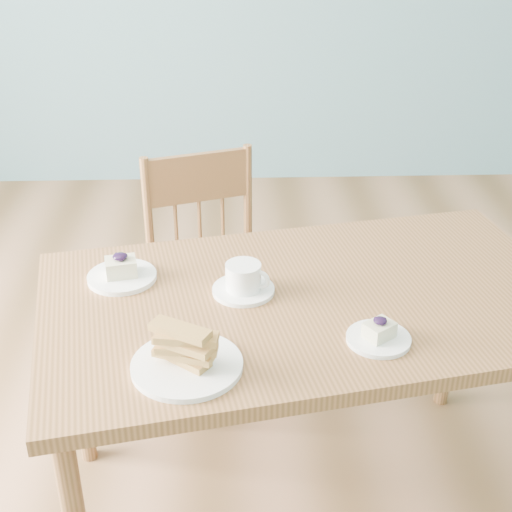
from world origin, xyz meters
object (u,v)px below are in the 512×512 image
dining_table (308,320)px  biscotti_plate (186,354)px  coffee_cup (244,280)px  cheesecake_plate_near (379,335)px  dining_chair (212,280)px  cheesecake_plate_far (122,273)px

dining_table → biscotti_plate: size_ratio=6.03×
coffee_cup → cheesecake_plate_near: bearing=-14.1°
cheesecake_plate_near → biscotti_plate: 0.42m
cheesecake_plate_near → coffee_cup: (-0.29, 0.22, 0.02)m
dining_table → dining_chair: dining_chair is taller
dining_chair → biscotti_plate: (-0.03, -0.82, 0.30)m
dining_chair → cheesecake_plate_near: size_ratio=5.79×
coffee_cup → biscotti_plate: (-0.12, -0.30, 0.00)m
biscotti_plate → dining_table: bearing=44.2°
cheesecake_plate_near → coffee_cup: coffee_cup is taller
dining_chair → coffee_cup: size_ratio=5.38×
dining_chair → cheesecake_plate_far: bearing=-132.7°
cheesecake_plate_far → biscotti_plate: 0.41m
dining_table → biscotti_plate: (-0.28, -0.27, 0.10)m
biscotti_plate → dining_chair: bearing=88.1°
dining_chair → coffee_cup: bearing=-97.4°
biscotti_plate → coffee_cup: bearing=67.4°
dining_table → coffee_cup: 0.19m
dining_table → cheesecake_plate_far: size_ratio=8.10×
dining_table → cheesecake_plate_near: cheesecake_plate_near is taller
dining_chair → coffee_cup: 0.61m
cheesecake_plate_far → coffee_cup: coffee_cup is taller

